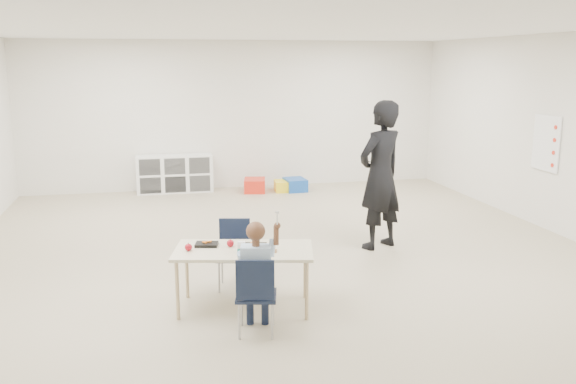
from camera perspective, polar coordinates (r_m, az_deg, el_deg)
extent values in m
plane|color=tan|center=(7.68, -0.17, -6.13)|extent=(9.00, 9.00, 0.00)
plane|color=white|center=(7.30, -0.18, 15.21)|extent=(9.00, 9.00, 0.00)
cube|color=white|center=(11.77, -4.91, 7.18)|extent=(8.00, 0.02, 2.80)
cube|color=white|center=(3.22, 17.38, -6.70)|extent=(8.00, 0.02, 2.80)
cube|color=white|center=(9.09, 25.36, 4.61)|extent=(0.02, 9.00, 2.80)
cube|color=beige|center=(5.99, -4.17, -5.48)|extent=(1.45, 0.95, 0.03)
cube|color=black|center=(6.02, -3.06, -5.06)|extent=(0.25, 0.20, 0.03)
cube|color=black|center=(6.11, -7.62, -4.88)|extent=(0.25, 0.20, 0.03)
cube|color=white|center=(5.88, -4.39, -5.16)|extent=(0.08, 0.08, 0.10)
ellipsoid|color=#B08E48|center=(5.89, -1.63, -5.25)|extent=(0.09, 0.09, 0.07)
sphere|color=maroon|center=(6.05, -5.42, -4.79)|extent=(0.07, 0.07, 0.07)
sphere|color=maroon|center=(5.98, -9.30, -5.13)|extent=(0.07, 0.07, 0.07)
cube|color=white|center=(11.59, -10.56, 1.70)|extent=(1.40, 0.40, 0.70)
cube|color=white|center=(9.58, 23.00, 4.23)|extent=(0.02, 0.60, 0.80)
imported|color=black|center=(7.95, 8.63, 1.55)|extent=(0.84, 0.73, 1.93)
cube|color=red|center=(11.48, -3.13, 0.63)|extent=(0.47, 0.56, 0.24)
cube|color=yellow|center=(11.52, -0.46, 0.57)|extent=(0.35, 0.43, 0.20)
cube|color=#164BA9|center=(11.55, 0.67, 0.69)|extent=(0.40, 0.50, 0.23)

